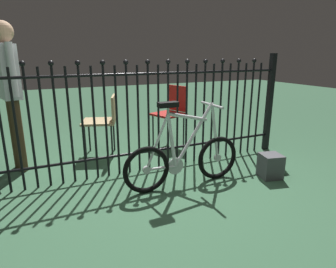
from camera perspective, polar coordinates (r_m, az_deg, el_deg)
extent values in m
plane|color=#345C40|center=(3.01, -0.63, -11.33)|extent=(20.00, 20.00, 0.00)
cylinder|color=black|center=(3.21, -29.80, 0.11)|extent=(0.03, 0.03, 1.24)
cylinder|color=black|center=(3.20, -27.58, 0.37)|extent=(0.03, 0.03, 1.24)
cylinder|color=black|center=(3.20, -25.34, 0.62)|extent=(0.03, 0.03, 1.24)
sphere|color=black|center=(3.11, -26.75, 12.25)|extent=(0.06, 0.06, 0.06)
cylinder|color=black|center=(3.20, -23.11, 0.87)|extent=(0.03, 0.03, 1.24)
cylinder|color=black|center=(3.20, -20.87, 1.12)|extent=(0.03, 0.03, 1.24)
sphere|color=black|center=(3.11, -22.04, 12.77)|extent=(0.06, 0.06, 0.06)
cylinder|color=black|center=(3.21, -18.64, 1.37)|extent=(0.03, 0.03, 1.24)
cylinder|color=black|center=(3.22, -16.43, 1.62)|extent=(0.03, 0.03, 1.24)
sphere|color=black|center=(3.14, -17.36, 13.19)|extent=(0.06, 0.06, 0.06)
cylinder|color=black|center=(3.24, -14.25, 1.86)|extent=(0.03, 0.03, 1.24)
cylinder|color=black|center=(3.27, -12.09, 2.09)|extent=(0.03, 0.03, 1.24)
sphere|color=black|center=(3.18, -12.76, 13.53)|extent=(0.06, 0.06, 0.06)
cylinder|color=black|center=(3.30, -9.96, 2.32)|extent=(0.03, 0.03, 1.24)
cylinder|color=black|center=(3.33, -7.87, 2.54)|extent=(0.03, 0.03, 1.24)
sphere|color=black|center=(3.25, -8.31, 13.77)|extent=(0.06, 0.06, 0.06)
cylinder|color=black|center=(3.37, -5.83, 2.75)|extent=(0.03, 0.03, 1.24)
cylinder|color=black|center=(3.41, -3.83, 2.95)|extent=(0.03, 0.03, 1.24)
sphere|color=black|center=(3.33, -4.04, 13.93)|extent=(0.06, 0.06, 0.06)
cylinder|color=black|center=(3.45, -1.88, 3.15)|extent=(0.03, 0.03, 1.24)
cylinder|color=black|center=(3.50, 0.01, 3.34)|extent=(0.03, 0.03, 1.24)
sphere|color=black|center=(3.42, 0.01, 14.01)|extent=(0.06, 0.06, 0.06)
cylinder|color=black|center=(3.56, 1.86, 3.51)|extent=(0.03, 0.03, 1.24)
cylinder|color=black|center=(3.61, 3.64, 3.68)|extent=(0.03, 0.03, 1.24)
sphere|color=black|center=(3.54, 3.83, 14.03)|extent=(0.06, 0.06, 0.06)
cylinder|color=black|center=(3.67, 5.37, 3.84)|extent=(0.03, 0.03, 1.24)
cylinder|color=black|center=(3.74, 7.04, 3.99)|extent=(0.03, 0.03, 1.24)
sphere|color=black|center=(3.66, 7.39, 13.99)|extent=(0.06, 0.06, 0.06)
cylinder|color=black|center=(3.80, 8.66, 4.14)|extent=(0.03, 0.03, 1.24)
cylinder|color=black|center=(3.87, 10.22, 4.27)|extent=(0.03, 0.03, 1.24)
sphere|color=black|center=(3.80, 10.70, 13.91)|extent=(0.06, 0.06, 0.06)
cylinder|color=black|center=(3.94, 11.73, 4.40)|extent=(0.03, 0.03, 1.24)
cylinder|color=black|center=(4.02, 13.18, 4.52)|extent=(0.03, 0.03, 1.24)
sphere|color=black|center=(3.95, 13.77, 13.79)|extent=(0.06, 0.06, 0.06)
cylinder|color=black|center=(4.10, 14.57, 4.63)|extent=(0.03, 0.03, 1.24)
cylinder|color=black|center=(4.18, 15.92, 4.73)|extent=(0.03, 0.03, 1.24)
sphere|color=black|center=(4.11, 16.60, 13.65)|extent=(0.06, 0.06, 0.06)
cylinder|color=black|center=(4.26, 17.21, 4.83)|extent=(0.03, 0.03, 1.24)
cylinder|color=black|center=(3.49, -5.05, -3.57)|extent=(3.84, 0.03, 0.03)
cylinder|color=black|center=(3.30, -5.44, 11.67)|extent=(3.84, 0.03, 0.03)
cube|color=black|center=(4.38, 19.26, 5.78)|extent=(0.07, 0.07, 1.37)
torus|color=black|center=(2.91, -4.24, -7.06)|extent=(0.49, 0.05, 0.49)
cylinder|color=silver|center=(2.91, -4.24, -7.06)|extent=(0.08, 0.03, 0.08)
torus|color=black|center=(3.27, 9.70, -4.64)|extent=(0.49, 0.05, 0.49)
cylinder|color=silver|center=(3.27, 9.70, -4.64)|extent=(0.08, 0.03, 0.08)
cylinder|color=silver|center=(3.02, 5.07, -0.12)|extent=(0.45, 0.04, 0.65)
cylinder|color=silver|center=(2.94, 3.88, 3.40)|extent=(0.44, 0.04, 0.14)
cylinder|color=silver|center=(2.92, 0.75, -1.33)|extent=(0.12, 0.04, 0.57)
cylinder|color=silver|center=(2.97, -1.33, -6.69)|extent=(0.32, 0.03, 0.04)
cylinder|color=silver|center=(2.86, -2.14, -1.60)|extent=(0.26, 0.03, 0.56)
cylinder|color=silver|center=(3.15, 9.19, 0.51)|extent=(0.13, 0.03, 0.62)
cylinder|color=silver|center=(3.06, 8.65, 5.84)|extent=(0.03, 0.03, 0.02)
cylinder|color=silver|center=(3.07, 8.64, 5.66)|extent=(0.03, 0.40, 0.03)
cylinder|color=silver|center=(2.83, 0.00, 4.70)|extent=(0.03, 0.03, 0.07)
cube|color=black|center=(2.82, 0.00, 5.80)|extent=(0.20, 0.09, 0.05)
cylinder|color=silver|center=(3.03, 1.45, -6.33)|extent=(0.18, 0.01, 0.18)
cylinder|color=black|center=(4.19, 0.04, -0.06)|extent=(0.02, 0.02, 0.47)
cylinder|color=black|center=(4.43, -2.96, 0.76)|extent=(0.02, 0.02, 0.47)
cylinder|color=black|center=(4.42, 3.09, 0.75)|extent=(0.02, 0.02, 0.47)
cylinder|color=black|center=(4.65, 0.09, 1.49)|extent=(0.02, 0.02, 0.47)
cube|color=#A51E19|center=(4.36, 0.07, 3.91)|extent=(0.53, 0.53, 0.03)
cube|color=#A51E19|center=(4.46, 1.88, 7.04)|extent=(0.16, 0.38, 0.38)
cylinder|color=black|center=(3.97, -15.97, -1.68)|extent=(0.02, 0.02, 0.46)
cylinder|color=black|center=(4.30, -15.21, -0.31)|extent=(0.02, 0.02, 0.46)
cylinder|color=black|center=(3.92, -10.96, -1.56)|extent=(0.02, 0.02, 0.46)
cylinder|color=black|center=(4.25, -10.58, -0.19)|extent=(0.02, 0.02, 0.46)
cube|color=tan|center=(4.04, -13.39, 2.40)|extent=(0.55, 0.55, 0.03)
cube|color=tan|center=(3.98, -10.61, 5.10)|extent=(0.16, 0.40, 0.33)
cylinder|color=#4C3823|center=(3.80, -27.26, -0.42)|extent=(0.11, 0.11, 0.86)
cylinder|color=#4C3823|center=(3.96, -27.81, 0.07)|extent=(0.11, 0.11, 0.86)
cube|color=silver|center=(3.77, -28.94, 10.61)|extent=(0.25, 0.34, 0.61)
cylinder|color=silver|center=(3.57, -28.33, 11.01)|extent=(0.08, 0.08, 0.58)
cylinder|color=silver|center=(3.97, -29.61, 11.11)|extent=(0.08, 0.08, 0.58)
sphere|color=tan|center=(3.77, -29.83, 17.10)|extent=(0.23, 0.23, 0.23)
cube|color=#4C4C51|center=(3.49, 19.48, -5.93)|extent=(0.27, 0.27, 0.27)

